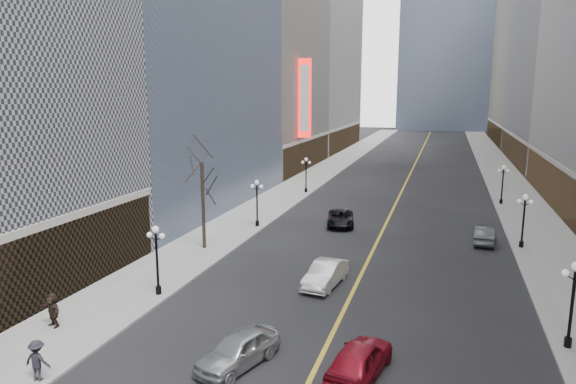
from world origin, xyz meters
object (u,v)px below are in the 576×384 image
Objects in this scene: streetlamp_west_2 at (257,198)px; car_sb_far at (484,235)px; streetlamp_east_3 at (503,180)px; streetlamp_west_3 at (306,171)px; streetlamp_west_1 at (157,253)px; car_nb_far at (341,218)px; car_sb_mid at (360,359)px; car_nb_mid at (325,274)px; streetlamp_east_1 at (573,296)px; streetlamp_east_2 at (524,215)px; car_nb_near at (238,350)px.

streetlamp_west_2 is 0.98× the size of car_sb_far.
streetlamp_east_3 and streetlamp_west_3 have the same top height.
streetlamp_west_1 is 0.98× the size of car_sb_far.
car_nb_far is 27.32m from car_sb_mid.
streetlamp_west_3 reaches higher than car_sb_far.
car_sb_far is at bearing 42.21° from streetlamp_west_1.
car_nb_mid is at bearing 27.01° from streetlamp_west_1.
streetlamp_east_1 is 1.00× the size of streetlamp_east_3.
car_sb_mid is at bearing -71.52° from streetlamp_west_3.
streetlamp_east_3 is 43.05m from streetlamp_west_1.
streetlamp_east_1 is 1.00× the size of streetlamp_west_3.
streetlamp_west_2 is 16.42m from car_nb_mid.
streetlamp_west_3 is at bearing 114.73° from car_nb_mid.
streetlamp_east_1 is 14.82m from car_nb_mid.
streetlamp_east_1 and streetlamp_west_1 have the same top height.
car_nb_far is at bearing 21.68° from streetlamp_west_2.
streetlamp_east_3 is at bearing 90.00° from streetlamp_east_1.
streetlamp_west_1 and streetlamp_west_3 have the same top height.
streetlamp_east_2 is 0.91× the size of car_nb_mid.
streetlamp_west_1 is at bearing -142.67° from streetlamp_east_2.
car_nb_mid is at bearing 56.02° from car_sb_far.
car_nb_near is 11.49m from car_nb_mid.
streetlamp_east_1 reaches higher than car_nb_near.
car_nb_far is at bearing -63.07° from streetlamp_west_3.
streetlamp_east_3 is 0.84× the size of car_nb_far.
streetlamp_east_1 is at bearing -56.75° from streetlamp_west_3.
streetlamp_east_3 reaches higher than car_nb_mid.
car_sb_far is at bearing 2.21° from streetlamp_west_2.
streetlamp_west_2 is 18.00m from streetlamp_west_3.
car_nb_near is (8.20, -24.39, -2.08)m from streetlamp_west_2.
streetlamp_east_3 is 1.00× the size of streetlamp_west_3.
car_nb_near is at bearing 18.82° from car_sb_mid.
streetlamp_west_2 is at bearing -48.88° from car_sb_mid.
car_nb_near is at bearing -37.92° from streetlamp_west_1.
streetlamp_west_3 is (-23.60, 36.00, 0.00)m from streetlamp_east_1.
car_nb_near is (8.20, -6.39, -2.08)m from streetlamp_west_1.
streetlamp_east_3 is 1.00× the size of streetlamp_west_2.
streetlamp_west_2 is 20.85m from car_sb_far.
car_nb_mid is at bearing -93.20° from car_nb_far.
car_nb_near is at bearing -99.75° from car_nb_far.
streetlamp_east_2 reaches higher than car_sb_mid.
car_sb_mid is (-9.71, -41.57, -2.06)m from streetlamp_east_3.
car_sb_mid is at bearing -59.49° from streetlamp_west_2.
car_sb_far is at bearing -99.49° from streetlamp_east_3.
streetlamp_west_3 is 16.93m from car_nb_far.
streetlamp_west_3 is at bearing 180.00° from streetlamp_east_3.
streetlamp_west_1 reaches higher than car_nb_near.
streetlamp_east_3 is at bearing 37.33° from streetlamp_west_2.
streetlamp_east_1 is at bearing 41.39° from car_nb_near.
car_nb_near is 5.75m from car_sb_mid.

